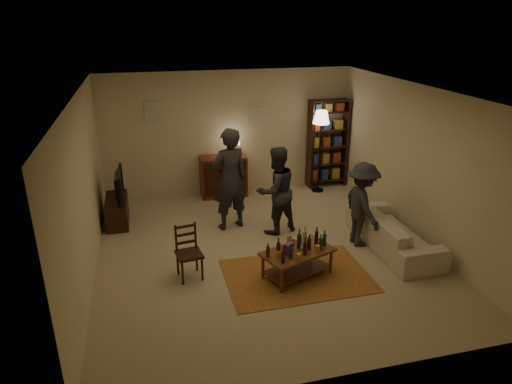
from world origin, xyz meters
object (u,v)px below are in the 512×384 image
object	(u,v)px
sofa	(393,231)
person_by_sofa	(362,205)
coffee_table	(297,253)
dining_chair	(188,250)
dresser	(224,175)
person_right	(276,191)
floor_lamp	(321,123)
person_left	(229,179)
bookshelf	(327,143)
tv_stand	(117,204)

from	to	relation	value
sofa	person_by_sofa	distance (m)	0.72
coffee_table	dining_chair	size ratio (longest dim) A/B	1.41
dresser	person_right	bearing A→B (deg)	-73.51
sofa	floor_lamp	bearing A→B (deg)	5.19
sofa	person_left	xyz separation A→B (m)	(-2.57, 1.48, 0.66)
person_by_sofa	person_right	bearing A→B (deg)	56.40
dining_chair	bookshelf	world-z (taller)	bookshelf
dining_chair	person_right	bearing A→B (deg)	25.30
coffee_table	dining_chair	distance (m)	1.66
bookshelf	sofa	distance (m)	3.26
dresser	person_by_sofa	bearing A→B (deg)	-56.43
coffee_table	tv_stand	distance (m)	3.83
floor_lamp	person_left	size ratio (longest dim) A/B	0.96
person_by_sofa	floor_lamp	bearing A→B (deg)	-6.19
person_by_sofa	coffee_table	bearing A→B (deg)	117.05
tv_stand	sofa	distance (m)	5.14
coffee_table	dresser	bearing A→B (deg)	97.56
coffee_table	dresser	size ratio (longest dim) A/B	0.89
dining_chair	person_by_sofa	world-z (taller)	person_by_sofa
sofa	person_left	world-z (taller)	person_left
coffee_table	person_by_sofa	world-z (taller)	person_by_sofa
dresser	person_by_sofa	world-z (taller)	person_by_sofa
bookshelf	person_right	xyz separation A→B (m)	(-1.84, -2.09, -0.22)
tv_stand	dining_chair	bearing A→B (deg)	-63.74
dining_chair	floor_lamp	world-z (taller)	floor_lamp
person_right	dresser	bearing A→B (deg)	-91.53
dining_chair	floor_lamp	xyz separation A→B (m)	(3.26, 2.94, 1.13)
floor_lamp	person_left	world-z (taller)	person_left
person_left	coffee_table	bearing A→B (deg)	92.30
dresser	dining_chair	bearing A→B (deg)	-109.57
coffee_table	dresser	distance (m)	3.64
person_left	person_right	world-z (taller)	person_left
dining_chair	person_left	world-z (taller)	person_left
bookshelf	person_right	distance (m)	2.79
bookshelf	person_left	xyz separation A→B (m)	(-2.62, -1.70, -0.07)
bookshelf	sofa	xyz separation A→B (m)	(-0.05, -3.18, -0.73)
dining_chair	person_right	world-z (taller)	person_right
bookshelf	person_right	size ratio (longest dim) A/B	1.24
tv_stand	floor_lamp	bearing A→B (deg)	8.69
coffee_table	dining_chair	world-z (taller)	dining_chair
dresser	sofa	xyz separation A→B (m)	(2.39, -3.11, -0.17)
bookshelf	person_left	distance (m)	3.12
bookshelf	coffee_table	bearing A→B (deg)	-118.10
dining_chair	floor_lamp	size ratio (longest dim) A/B	0.47
dresser	person_right	xyz separation A→B (m)	(0.60, -2.02, 0.34)
person_right	tv_stand	bearing A→B (deg)	-39.27
coffee_table	dining_chair	bearing A→B (deg)	165.45
tv_stand	person_right	bearing A→B (deg)	-21.25
dresser	sofa	world-z (taller)	dresser
person_right	person_by_sofa	bearing A→B (deg)	129.33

